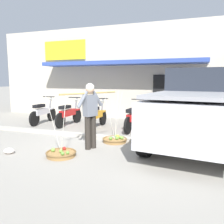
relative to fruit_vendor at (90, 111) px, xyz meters
name	(u,v)px	position (x,y,z in m)	size (l,w,h in m)	color
ground_plane	(86,144)	(-0.31, 0.36, -0.98)	(90.00, 90.00, 0.00)	gray
sidewalk_curb	(96,136)	(-0.31, 1.06, -0.93)	(20.00, 0.24, 0.10)	#AEA89C
fruit_vendor	(90,111)	(0.00, 0.00, 0.00)	(0.81, 1.63, 1.70)	#2D2823
fruit_basket_left_side	(61,153)	(-0.39, -0.81, -0.91)	(0.71, 0.71, 1.45)	#9E7542
fruit_basket_right_side	(115,140)	(0.39, 0.81, -0.90)	(0.71, 0.71, 1.45)	#9E7542
motorcycle_nearest_shop	(43,113)	(-3.33, 2.51, -0.53)	(0.54, 1.82, 1.09)	black
motorcycle_second_in_row	(69,114)	(-2.13, 2.52, -0.53)	(0.54, 1.82, 1.09)	black
motorcycle_third_in_row	(96,116)	(-0.89, 2.40, -0.53)	(0.54, 1.82, 1.09)	black
motorcycle_end_of_row	(134,118)	(0.52, 2.47, -0.53)	(0.54, 1.82, 1.09)	black
parked_truck	(198,107)	(2.59, 1.39, 0.05)	(2.57, 4.89, 2.10)	silver
storefront_building	(136,74)	(-0.63, 7.25, 1.12)	(13.00, 6.00, 4.20)	beige
plastic_litter_bag	(9,151)	(-1.69, -1.06, -0.91)	(0.28, 0.22, 0.14)	silver
wooden_crate	(172,127)	(1.79, 2.81, -0.82)	(0.44, 0.36, 0.32)	olive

